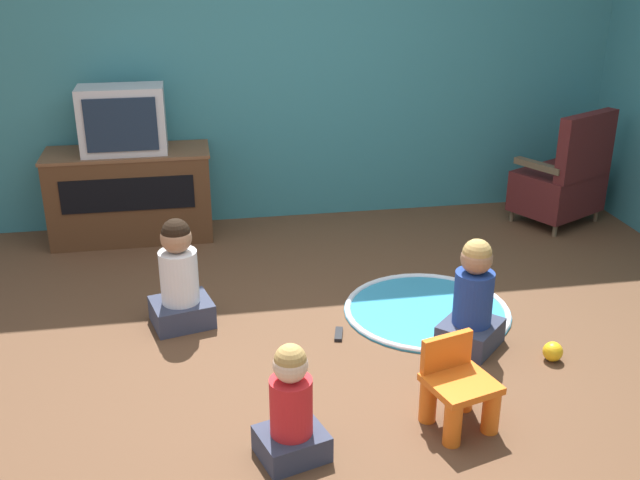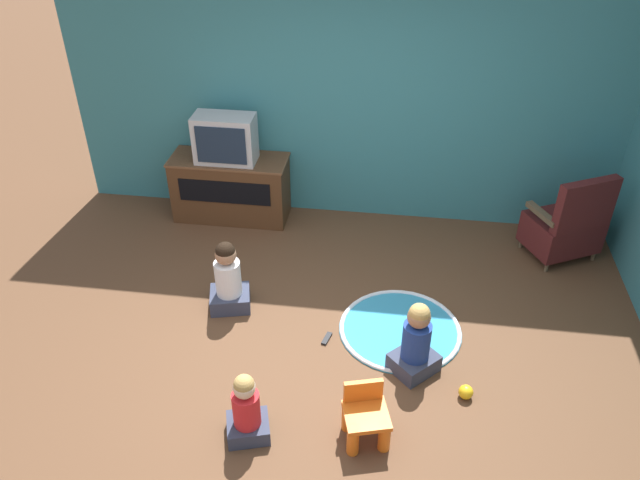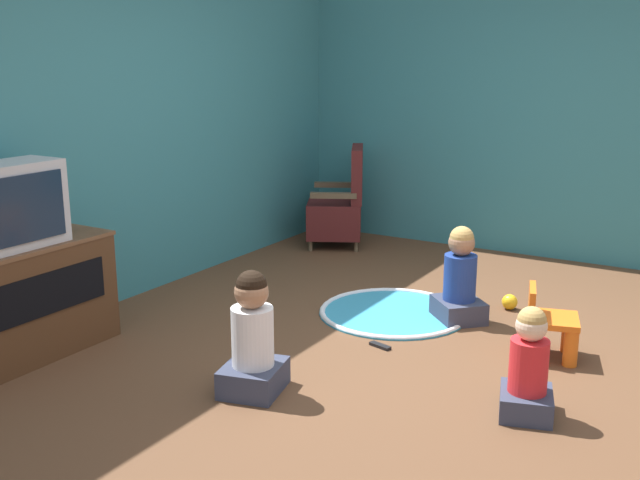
{
  "view_description": "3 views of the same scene",
  "coord_description": "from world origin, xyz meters",
  "px_view_note": "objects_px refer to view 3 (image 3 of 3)",
  "views": [
    {
      "loc": [
        -0.82,
        -3.59,
        2.24
      ],
      "look_at": [
        -0.14,
        0.26,
        0.61
      ],
      "focal_mm": 42.0,
      "sensor_mm": 36.0,
      "label": 1
    },
    {
      "loc": [
        0.45,
        -3.61,
        3.68
      ],
      "look_at": [
        -0.12,
        0.48,
        0.84
      ],
      "focal_mm": 35.0,
      "sensor_mm": 36.0,
      "label": 2
    },
    {
      "loc": [
        -4.0,
        -1.71,
        1.8
      ],
      "look_at": [
        -0.42,
        0.44,
        0.75
      ],
      "focal_mm": 42.0,
      "sensor_mm": 36.0,
      "label": 3
    }
  ],
  "objects_px": {
    "black_armchair": "(340,207)",
    "child_watching_left": "(460,280)",
    "television": "(8,206)",
    "remote_control": "(380,346)",
    "tv_cabinet": "(13,301)",
    "child_watching_right": "(528,369)",
    "child_watching_center": "(253,340)",
    "yellow_kid_chair": "(550,327)",
    "toy_ball": "(510,302)"
  },
  "relations": [
    {
      "from": "black_armchair",
      "to": "child_watching_left",
      "type": "distance_m",
      "value": 2.26
    },
    {
      "from": "black_armchair",
      "to": "child_watching_left",
      "type": "xyz_separation_m",
      "value": [
        -1.42,
        -1.75,
        -0.08
      ]
    },
    {
      "from": "television",
      "to": "remote_control",
      "type": "distance_m",
      "value": 2.37
    },
    {
      "from": "tv_cabinet",
      "to": "remote_control",
      "type": "xyz_separation_m",
      "value": [
        1.28,
        -1.81,
        -0.35
      ]
    },
    {
      "from": "tv_cabinet",
      "to": "child_watching_right",
      "type": "relative_size",
      "value": 2.12
    },
    {
      "from": "remote_control",
      "to": "child_watching_left",
      "type": "bearing_deg",
      "value": -93.84
    },
    {
      "from": "child_watching_center",
      "to": "tv_cabinet",
      "type": "bearing_deg",
      "value": 89.64
    },
    {
      "from": "yellow_kid_chair",
      "to": "child_watching_center",
      "type": "distance_m",
      "value": 1.82
    },
    {
      "from": "child_watching_center",
      "to": "child_watching_right",
      "type": "bearing_deg",
      "value": -84.25
    },
    {
      "from": "yellow_kid_chair",
      "to": "child_watching_right",
      "type": "xyz_separation_m",
      "value": [
        -0.82,
        -0.1,
        0.06
      ]
    },
    {
      "from": "yellow_kid_chair",
      "to": "tv_cabinet",
      "type": "bearing_deg",
      "value": 105.35
    },
    {
      "from": "tv_cabinet",
      "to": "black_armchair",
      "type": "xyz_separation_m",
      "value": [
        3.43,
        -0.3,
        0.0
      ]
    },
    {
      "from": "yellow_kid_chair",
      "to": "toy_ball",
      "type": "xyz_separation_m",
      "value": [
        0.73,
        0.46,
        -0.13
      ]
    },
    {
      "from": "black_armchair",
      "to": "child_watching_right",
      "type": "bearing_deg",
      "value": 17.32
    },
    {
      "from": "child_watching_center",
      "to": "toy_ball",
      "type": "bearing_deg",
      "value": -35.27
    },
    {
      "from": "child_watching_center",
      "to": "remote_control",
      "type": "relative_size",
      "value": 4.4
    },
    {
      "from": "child_watching_left",
      "to": "child_watching_right",
      "type": "relative_size",
      "value": 1.14
    },
    {
      "from": "yellow_kid_chair",
      "to": "child_watching_left",
      "type": "bearing_deg",
      "value": 48.63
    },
    {
      "from": "child_watching_left",
      "to": "tv_cabinet",
      "type": "bearing_deg",
      "value": 89.44
    },
    {
      "from": "black_armchair",
      "to": "toy_ball",
      "type": "bearing_deg",
      "value": 35.38
    },
    {
      "from": "tv_cabinet",
      "to": "toy_ball",
      "type": "xyz_separation_m",
      "value": [
        2.41,
        -2.29,
        -0.31
      ]
    },
    {
      "from": "yellow_kid_chair",
      "to": "remote_control",
      "type": "height_order",
      "value": "yellow_kid_chair"
    },
    {
      "from": "black_armchair",
      "to": "remote_control",
      "type": "bearing_deg",
      "value": 7.72
    },
    {
      "from": "child_watching_left",
      "to": "television",
      "type": "bearing_deg",
      "value": 90.07
    },
    {
      "from": "television",
      "to": "black_armchair",
      "type": "bearing_deg",
      "value": -4.18
    },
    {
      "from": "black_armchair",
      "to": "child_watching_right",
      "type": "relative_size",
      "value": 1.62
    },
    {
      "from": "tv_cabinet",
      "to": "black_armchair",
      "type": "relative_size",
      "value": 1.31
    },
    {
      "from": "yellow_kid_chair",
      "to": "black_armchair",
      "type": "bearing_deg",
      "value": 38.43
    },
    {
      "from": "black_armchair",
      "to": "yellow_kid_chair",
      "type": "relative_size",
      "value": 2.17
    },
    {
      "from": "black_armchair",
      "to": "yellow_kid_chair",
      "type": "xyz_separation_m",
      "value": [
        -1.76,
        -2.45,
        -0.18
      ]
    },
    {
      "from": "child_watching_right",
      "to": "toy_ball",
      "type": "xyz_separation_m",
      "value": [
        1.56,
        0.56,
        -0.2
      ]
    },
    {
      "from": "tv_cabinet",
      "to": "child_watching_center",
      "type": "height_order",
      "value": "tv_cabinet"
    },
    {
      "from": "yellow_kid_chair",
      "to": "child_watching_left",
      "type": "distance_m",
      "value": 0.78
    },
    {
      "from": "black_armchair",
      "to": "child_watching_center",
      "type": "bearing_deg",
      "value": -6.07
    },
    {
      "from": "child_watching_center",
      "to": "remote_control",
      "type": "distance_m",
      "value": 1.01
    },
    {
      "from": "television",
      "to": "remote_control",
      "type": "bearing_deg",
      "value": -54.08
    },
    {
      "from": "child_watching_left",
      "to": "black_armchair",
      "type": "bearing_deg",
      "value": 5.96
    },
    {
      "from": "yellow_kid_chair",
      "to": "child_watching_right",
      "type": "relative_size",
      "value": 0.75
    },
    {
      "from": "tv_cabinet",
      "to": "child_watching_left",
      "type": "distance_m",
      "value": 2.87
    },
    {
      "from": "child_watching_right",
      "to": "toy_ball",
      "type": "bearing_deg",
      "value": 3.04
    },
    {
      "from": "child_watching_right",
      "to": "toy_ball",
      "type": "relative_size",
      "value": 5.21
    },
    {
      "from": "television",
      "to": "remote_control",
      "type": "height_order",
      "value": "television"
    },
    {
      "from": "tv_cabinet",
      "to": "child_watching_left",
      "type": "relative_size",
      "value": 1.85
    },
    {
      "from": "tv_cabinet",
      "to": "yellow_kid_chair",
      "type": "distance_m",
      "value": 3.22
    },
    {
      "from": "tv_cabinet",
      "to": "yellow_kid_chair",
      "type": "relative_size",
      "value": 2.83
    },
    {
      "from": "black_armchair",
      "to": "child_watching_center",
      "type": "relative_size",
      "value": 1.37
    },
    {
      "from": "yellow_kid_chair",
      "to": "child_watching_center",
      "type": "bearing_deg",
      "value": 120.24
    },
    {
      "from": "remote_control",
      "to": "toy_ball",
      "type": "bearing_deg",
      "value": -98.63
    },
    {
      "from": "child_watching_right",
      "to": "child_watching_center",
      "type": "bearing_deg",
      "value": 92.93
    },
    {
      "from": "child_watching_right",
      "to": "black_armchair",
      "type": "bearing_deg",
      "value": 27.89
    }
  ]
}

